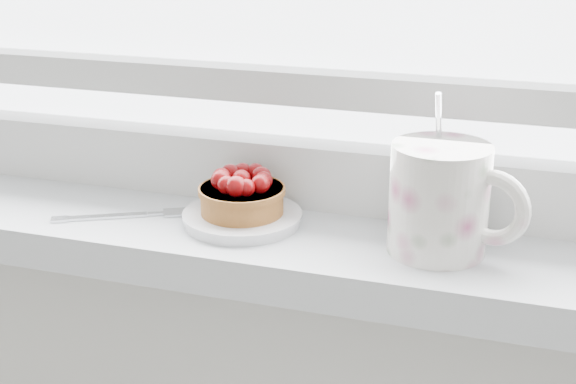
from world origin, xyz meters
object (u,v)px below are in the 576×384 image
at_px(raspberry_tart, 242,193).
at_px(fork, 133,215).
at_px(floral_mug, 443,197).
at_px(saucer, 242,218).

xyz_separation_m(raspberry_tart, fork, (-0.12, -0.02, -0.03)).
relative_size(floral_mug, fork, 0.95).
distance_m(floral_mug, fork, 0.33).
relative_size(raspberry_tart, fork, 0.56).
bearing_deg(raspberry_tart, floral_mug, -2.30).
distance_m(raspberry_tart, fork, 0.12).
distance_m(saucer, raspberry_tart, 0.03).
bearing_deg(raspberry_tart, fork, -171.30).
bearing_deg(floral_mug, raspberry_tart, 177.70).
height_order(saucer, raspberry_tart, raspberry_tart).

